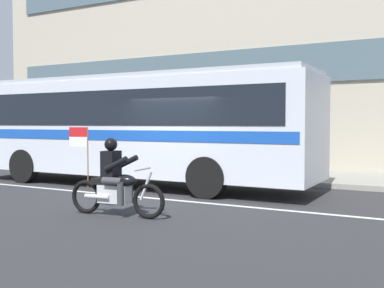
% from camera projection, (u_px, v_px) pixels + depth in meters
% --- Properties ---
extents(ground_plane, '(60.00, 60.00, 0.00)m').
position_uv_depth(ground_plane, '(173.00, 196.00, 11.84)').
color(ground_plane, '#2B2B2D').
extents(sidewalk_curb, '(28.00, 3.80, 0.15)m').
position_uv_depth(sidewalk_curb, '(247.00, 174.00, 16.32)').
color(sidewalk_curb, gray).
rests_on(sidewalk_curb, ground_plane).
extents(lane_center_stripe, '(26.60, 0.14, 0.01)m').
position_uv_depth(lane_center_stripe, '(160.00, 199.00, 11.32)').
color(lane_center_stripe, silver).
rests_on(lane_center_stripe, ground_plane).
extents(office_building_facade, '(28.00, 0.89, 11.62)m').
position_uv_depth(office_building_facade, '(269.00, 22.00, 18.07)').
color(office_building_facade, '#B2A893').
rests_on(office_building_facade, ground_plane).
extents(transit_bus, '(10.90, 2.65, 3.22)m').
position_uv_depth(transit_bus, '(135.00, 122.00, 13.78)').
color(transit_bus, silver).
rests_on(transit_bus, ground_plane).
extents(motorcycle_with_rider, '(2.19, 0.65, 1.78)m').
position_uv_depth(motorcycle_with_rider, '(115.00, 183.00, 9.20)').
color(motorcycle_with_rider, black).
rests_on(motorcycle_with_rider, ground_plane).
extents(fire_hydrant, '(0.22, 0.30, 0.75)m').
position_uv_depth(fire_hydrant, '(315.00, 166.00, 14.46)').
color(fire_hydrant, '#4C8C3F').
rests_on(fire_hydrant, sidewalk_curb).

